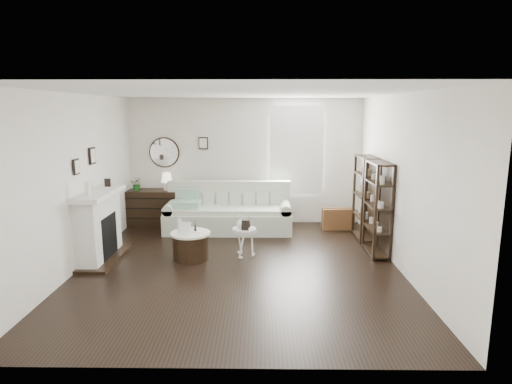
{
  "coord_description": "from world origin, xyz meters",
  "views": [
    {
      "loc": [
        0.35,
        -6.46,
        2.44
      ],
      "look_at": [
        0.26,
        0.8,
        1.05
      ],
      "focal_mm": 30.0,
      "sensor_mm": 36.0,
      "label": 1
    }
  ],
  "objects_px": {
    "sofa": "(228,215)",
    "pedestal_table": "(244,231)",
    "drum_table": "(191,245)",
    "dresser": "(152,208)"
  },
  "relations": [
    {
      "from": "drum_table",
      "to": "pedestal_table",
      "type": "relative_size",
      "value": 1.34
    },
    {
      "from": "dresser",
      "to": "drum_table",
      "type": "height_order",
      "value": "dresser"
    },
    {
      "from": "sofa",
      "to": "dresser",
      "type": "xyz_separation_m",
      "value": [
        -1.67,
        0.39,
        0.06
      ]
    },
    {
      "from": "dresser",
      "to": "drum_table",
      "type": "bearing_deg",
      "value": -61.04
    },
    {
      "from": "sofa",
      "to": "pedestal_table",
      "type": "relative_size",
      "value": 5.21
    },
    {
      "from": "sofa",
      "to": "drum_table",
      "type": "relative_size",
      "value": 3.89
    },
    {
      "from": "drum_table",
      "to": "pedestal_table",
      "type": "height_order",
      "value": "pedestal_table"
    },
    {
      "from": "sofa",
      "to": "pedestal_table",
      "type": "bearing_deg",
      "value": -76.25
    },
    {
      "from": "pedestal_table",
      "to": "dresser",
      "type": "bearing_deg",
      "value": 135.98
    },
    {
      "from": "sofa",
      "to": "pedestal_table",
      "type": "xyz_separation_m",
      "value": [
        0.39,
        -1.6,
        0.12
      ]
    }
  ]
}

